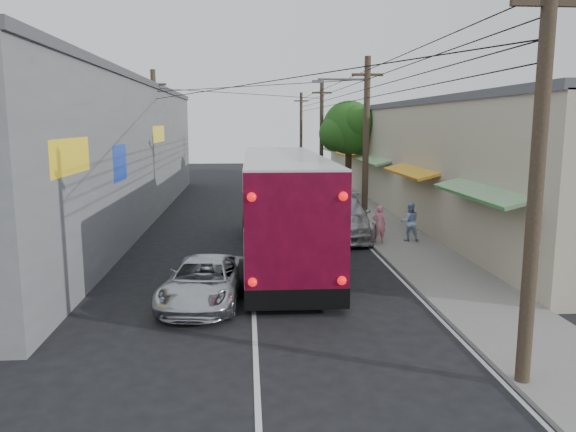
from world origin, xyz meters
name	(u,v)px	position (x,y,z in m)	size (l,w,h in m)	color
ground	(256,353)	(0.00, 0.00, 0.00)	(120.00, 120.00, 0.00)	black
sidewalk	(361,210)	(6.50, 20.00, 0.06)	(3.00, 80.00, 0.12)	slate
building_right	(427,155)	(10.99, 22.00, 3.15)	(7.09, 40.00, 6.25)	#B4AC8F
building_left	(85,151)	(-8.50, 18.00, 3.65)	(7.20, 36.00, 7.25)	gray
utility_poles	(303,140)	(3.13, 20.33, 4.13)	(11.80, 45.28, 8.00)	#473828
street_tree	(350,129)	(6.87, 26.02, 4.67)	(4.40, 4.00, 6.60)	#3F2B19
coach_bus	(283,205)	(1.20, 9.11, 2.03)	(3.23, 13.66, 3.93)	silver
jeepney	(204,281)	(-1.40, 3.69, 0.64)	(2.11, 4.58, 1.27)	silver
parked_suv	(341,217)	(4.12, 13.00, 0.90)	(2.51, 6.18, 1.79)	#A7A7B0
parked_car_mid	(318,200)	(3.97, 20.00, 0.70)	(1.66, 4.14, 1.41)	#232328
parked_car_far	(314,185)	(4.60, 27.00, 0.78)	(1.65, 4.72, 1.56)	black
pedestrian_near	(379,224)	(5.40, 10.94, 0.91)	(0.57, 0.38, 1.57)	pink
pedestrian_far	(410,222)	(6.77, 11.14, 0.95)	(0.81, 0.63, 1.67)	#9BB2E1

